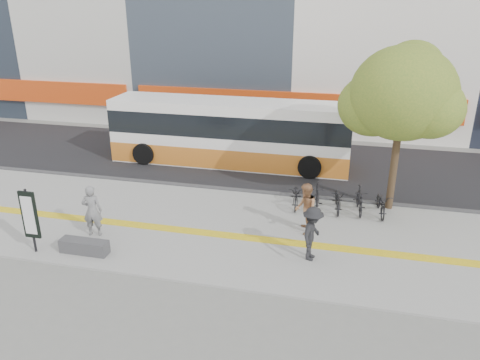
% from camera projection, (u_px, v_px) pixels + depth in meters
% --- Properties ---
extents(ground, '(120.00, 120.00, 0.00)m').
position_uv_depth(ground, '(174.00, 246.00, 15.63)').
color(ground, gray).
rests_on(ground, ground).
extents(sidewalk, '(40.00, 7.00, 0.08)m').
position_uv_depth(sidewalk, '(189.00, 225.00, 16.98)').
color(sidewalk, gray).
rests_on(sidewalk, ground).
extents(tactile_strip, '(40.00, 0.45, 0.01)m').
position_uv_depth(tactile_strip, '(184.00, 230.00, 16.51)').
color(tactile_strip, yellow).
rests_on(tactile_strip, sidewalk).
extents(street, '(40.00, 8.00, 0.06)m').
position_uv_depth(street, '(237.00, 160.00, 23.76)').
color(street, black).
rests_on(street, ground).
extents(curb, '(40.00, 0.25, 0.14)m').
position_uv_depth(curb, '(215.00, 189.00, 20.13)').
color(curb, '#343436').
rests_on(curb, ground).
extents(bench, '(1.60, 0.45, 0.45)m').
position_uv_depth(bench, '(84.00, 246.00, 15.00)').
color(bench, '#343436').
rests_on(bench, sidewalk).
extents(signboard, '(0.55, 0.10, 2.20)m').
position_uv_depth(signboard, '(30.00, 216.00, 14.68)').
color(signboard, black).
rests_on(signboard, sidewalk).
extents(street_tree, '(4.40, 3.80, 6.31)m').
position_uv_depth(street_tree, '(402.00, 95.00, 16.78)').
color(street_tree, '#342617').
rests_on(street_tree, sidewalk).
extents(bus, '(11.69, 2.77, 3.11)m').
position_uv_depth(bus, '(230.00, 134.00, 22.82)').
color(bus, white).
rests_on(bus, street).
extents(bicycle_row, '(4.00, 1.78, 1.01)m').
position_uv_depth(bicycle_row, '(338.00, 199.00, 17.92)').
color(bicycle_row, black).
rests_on(bicycle_row, sidewalk).
extents(seated_woman, '(0.75, 0.58, 1.84)m').
position_uv_depth(seated_woman, '(92.00, 211.00, 15.89)').
color(seated_woman, black).
rests_on(seated_woman, sidewalk).
extents(pedestrian_tan, '(0.84, 0.99, 1.81)m').
position_uv_depth(pedestrian_tan, '(305.00, 209.00, 16.07)').
color(pedestrian_tan, '#9A6944').
rests_on(pedestrian_tan, sidewalk).
extents(pedestrian_dark, '(0.87, 1.25, 1.78)m').
position_uv_depth(pedestrian_dark, '(312.00, 234.00, 14.41)').
color(pedestrian_dark, black).
rests_on(pedestrian_dark, sidewalk).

